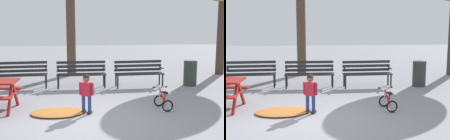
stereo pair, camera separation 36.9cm
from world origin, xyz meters
The scene contains 8 objects.
ground centered at (0.00, 0.00, 0.00)m, with size 36.00×36.00×0.00m, color gray.
park_bench_far_left centered at (-1.86, 3.69, 0.51)m, with size 1.62×0.55×0.85m.
park_bench_left centered at (0.04, 3.60, 0.51)m, with size 1.60×0.47×0.85m.
park_bench_right centered at (1.94, 3.51, 0.51)m, with size 1.62×0.53×0.85m.
child_standing centered at (0.10, 0.62, 0.56)m, with size 0.35×0.24×0.97m.
kids_bicycle centered at (2.05, 0.78, 0.20)m, with size 0.44×0.60×0.54m.
leaf_pile centered at (-0.59, 0.68, 0.04)m, with size 1.30×0.91×0.07m, color #B26B2D.
trash_bin centered at (3.69, 3.46, 0.42)m, with size 0.44×0.44×0.84m, color #2D332D.
Camera 1 is at (-0.17, -7.25, 2.41)m, focal length 53.75 mm.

